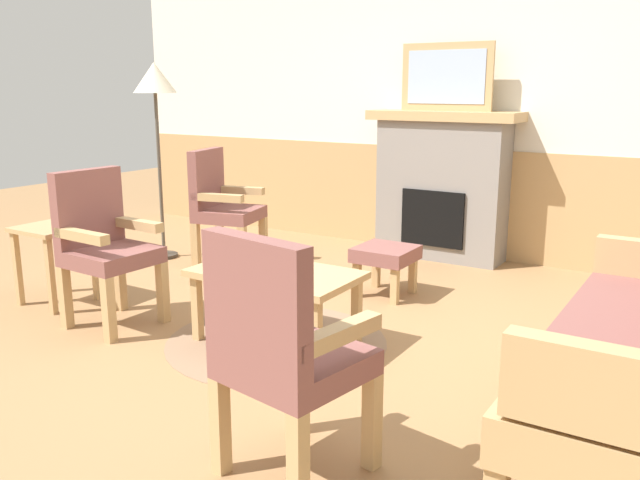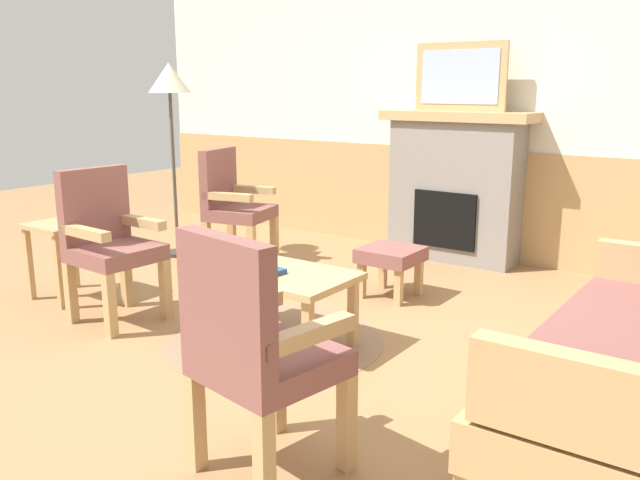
# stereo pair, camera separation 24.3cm
# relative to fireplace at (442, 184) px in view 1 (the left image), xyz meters

# --- Properties ---
(ground_plane) EXTENTS (14.00, 14.00, 0.00)m
(ground_plane) POSITION_rel_fireplace_xyz_m (0.00, -2.35, -0.65)
(ground_plane) COLOR #997047
(wall_back) EXTENTS (7.20, 0.14, 2.70)m
(wall_back) POSITION_rel_fireplace_xyz_m (0.00, 0.25, 0.66)
(wall_back) COLOR silver
(wall_back) RESTS_ON ground_plane
(fireplace) EXTENTS (1.30, 0.44, 1.28)m
(fireplace) POSITION_rel_fireplace_xyz_m (0.00, 0.00, 0.00)
(fireplace) COLOR gray
(fireplace) RESTS_ON ground_plane
(framed_picture) EXTENTS (0.80, 0.04, 0.56)m
(framed_picture) POSITION_rel_fireplace_xyz_m (0.00, 0.00, 0.91)
(framed_picture) COLOR tan
(framed_picture) RESTS_ON fireplace
(coffee_table) EXTENTS (0.96, 0.56, 0.44)m
(coffee_table) POSITION_rel_fireplace_xyz_m (-0.05, -2.40, -0.27)
(coffee_table) COLOR tan
(coffee_table) RESTS_ON ground_plane
(round_rug) EXTENTS (1.31, 1.31, 0.01)m
(round_rug) POSITION_rel_fireplace_xyz_m (-0.05, -2.40, -0.65)
(round_rug) COLOR #896B51
(round_rug) RESTS_ON ground_plane
(book_on_table) EXTENTS (0.18, 0.14, 0.03)m
(book_on_table) POSITION_rel_fireplace_xyz_m (-0.02, -2.46, -0.20)
(book_on_table) COLOR navy
(book_on_table) RESTS_ON coffee_table
(footstool) EXTENTS (0.40, 0.40, 0.36)m
(footstool) POSITION_rel_fireplace_xyz_m (0.08, -1.24, -0.37)
(footstool) COLOR tan
(footstool) RESTS_ON ground_plane
(armchair_near_fireplace) EXTENTS (0.58, 0.58, 0.98)m
(armchair_near_fireplace) POSITION_rel_fireplace_xyz_m (-1.44, -1.24, -0.11)
(armchair_near_fireplace) COLOR tan
(armchair_near_fireplace) RESTS_ON ground_plane
(armchair_by_window_left) EXTENTS (0.50, 0.50, 0.98)m
(armchair_by_window_left) POSITION_rel_fireplace_xyz_m (-1.16, -2.70, -0.11)
(armchair_by_window_left) COLOR tan
(armchair_by_window_left) RESTS_ON ground_plane
(armchair_front_left) EXTENTS (0.56, 0.56, 0.98)m
(armchair_front_left) POSITION_rel_fireplace_xyz_m (0.79, -3.52, -0.11)
(armchair_front_left) COLOR tan
(armchair_front_left) RESTS_ON ground_plane
(side_table) EXTENTS (0.44, 0.44, 0.55)m
(side_table) POSITION_rel_fireplace_xyz_m (-1.78, -2.61, -0.22)
(side_table) COLOR tan
(side_table) RESTS_ON ground_plane
(floor_lamp_by_chairs) EXTENTS (0.36, 0.36, 1.68)m
(floor_lamp_by_chairs) POSITION_rel_fireplace_xyz_m (-2.08, -1.30, 0.80)
(floor_lamp_by_chairs) COLOR #332D28
(floor_lamp_by_chairs) RESTS_ON ground_plane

